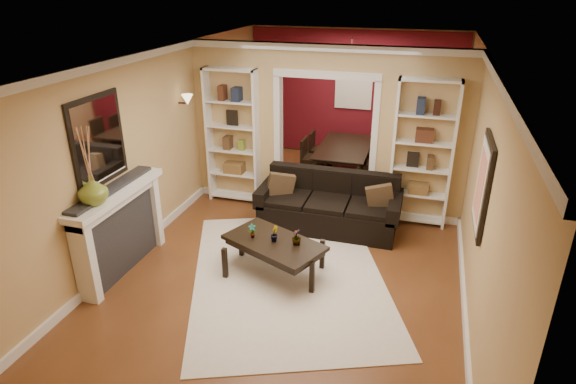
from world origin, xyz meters
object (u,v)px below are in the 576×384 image
(sofa, at_px, (329,203))
(coffee_table, at_px, (274,257))
(bookshelf_left, at_px, (233,137))
(fireplace, at_px, (122,231))
(bookshelf_right, at_px, (422,154))
(dining_table, at_px, (346,161))

(sofa, bearing_deg, coffee_table, -105.51)
(bookshelf_left, height_order, fireplace, bookshelf_left)
(coffee_table, distance_m, bookshelf_left, 2.64)
(sofa, bearing_deg, bookshelf_right, 24.00)
(bookshelf_right, distance_m, fireplace, 4.47)
(bookshelf_left, xyz_separation_m, fireplace, (-0.54, -2.53, -0.57))
(coffee_table, xyz_separation_m, bookshelf_right, (1.71, 2.05, 0.91))
(coffee_table, height_order, bookshelf_left, bookshelf_left)
(bookshelf_right, relative_size, dining_table, 1.30)
(coffee_table, relative_size, dining_table, 0.73)
(coffee_table, height_order, bookshelf_right, bookshelf_right)
(sofa, xyz_separation_m, bookshelf_right, (1.30, 0.58, 0.72))
(fireplace, bearing_deg, sofa, 39.84)
(coffee_table, distance_m, fireplace, 2.02)
(fireplace, bearing_deg, coffee_table, 13.89)
(bookshelf_left, bearing_deg, bookshelf_right, 0.00)
(fireplace, bearing_deg, bookshelf_left, 77.95)
(bookshelf_left, distance_m, dining_table, 2.48)
(bookshelf_left, bearing_deg, dining_table, 44.51)
(bookshelf_left, bearing_deg, coffee_table, -55.93)
(bookshelf_left, height_order, dining_table, bookshelf_left)
(sofa, height_order, bookshelf_right, bookshelf_right)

